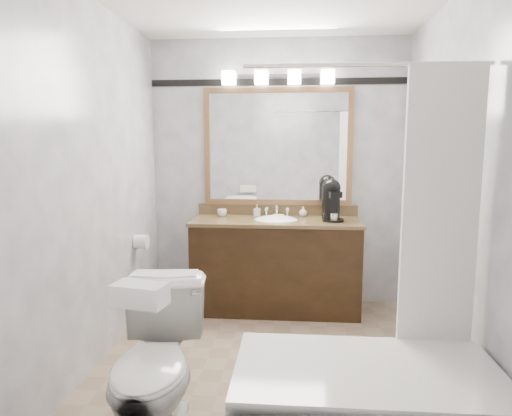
# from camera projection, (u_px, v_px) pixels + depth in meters

# --- Properties ---
(room) EXTENTS (2.42, 2.62, 2.52)m
(room) POSITION_uv_depth(u_px,v_px,m) (270.00, 186.00, 3.08)
(room) COLOR gray
(room) RESTS_ON ground
(vanity) EXTENTS (1.53, 0.58, 0.97)m
(vanity) POSITION_uv_depth(u_px,v_px,m) (276.00, 263.00, 4.19)
(vanity) COLOR black
(vanity) RESTS_ON ground
(mirror) EXTENTS (1.40, 0.04, 1.10)m
(mirror) POSITION_uv_depth(u_px,v_px,m) (278.00, 147.00, 4.30)
(mirror) COLOR olive
(mirror) RESTS_ON room
(vanity_light_bar) EXTENTS (1.02, 0.14, 0.12)m
(vanity_light_bar) POSITION_uv_depth(u_px,v_px,m) (278.00, 77.00, 4.16)
(vanity_light_bar) COLOR silver
(vanity_light_bar) RESTS_ON room
(accent_stripe) EXTENTS (2.40, 0.01, 0.06)m
(accent_stripe) POSITION_uv_depth(u_px,v_px,m) (278.00, 82.00, 4.23)
(accent_stripe) COLOR black
(accent_stripe) RESTS_ON room
(bathtub) EXTENTS (1.30, 0.75, 1.96)m
(bathtub) POSITION_uv_depth(u_px,v_px,m) (370.00, 397.00, 2.28)
(bathtub) COLOR white
(bathtub) RESTS_ON ground
(tp_roll) EXTENTS (0.11, 0.12, 0.12)m
(tp_roll) POSITION_uv_depth(u_px,v_px,m) (141.00, 242.00, 3.91)
(tp_roll) COLOR white
(tp_roll) RESTS_ON room
(toilet) EXTENTS (0.53, 0.83, 0.81)m
(toilet) POSITION_uv_depth(u_px,v_px,m) (156.00, 367.00, 2.33)
(toilet) COLOR white
(toilet) RESTS_ON ground
(tissue_box) EXTENTS (0.27, 0.18, 0.10)m
(tissue_box) POSITION_uv_depth(u_px,v_px,m) (140.00, 294.00, 2.07)
(tissue_box) COLOR white
(tissue_box) RESTS_ON toilet
(coffee_maker) EXTENTS (0.20, 0.24, 0.37)m
(coffee_maker) POSITION_uv_depth(u_px,v_px,m) (331.00, 199.00, 4.07)
(coffee_maker) COLOR black
(coffee_maker) RESTS_ON vanity
(cup_left) EXTENTS (0.11, 0.11, 0.07)m
(cup_left) POSITION_uv_depth(u_px,v_px,m) (222.00, 213.00, 4.32)
(cup_left) COLOR white
(cup_left) RESTS_ON vanity
(soap_bottle_a) EXTENTS (0.06, 0.07, 0.11)m
(soap_bottle_a) POSITION_uv_depth(u_px,v_px,m) (257.00, 210.00, 4.31)
(soap_bottle_a) COLOR white
(soap_bottle_a) RESTS_ON vanity
(soap_bottle_b) EXTENTS (0.10, 0.10, 0.09)m
(soap_bottle_b) POSITION_uv_depth(u_px,v_px,m) (303.00, 211.00, 4.30)
(soap_bottle_b) COLOR white
(soap_bottle_b) RESTS_ON vanity
(soap_bar) EXTENTS (0.09, 0.06, 0.03)m
(soap_bar) POSITION_uv_depth(u_px,v_px,m) (278.00, 216.00, 4.25)
(soap_bar) COLOR beige
(soap_bar) RESTS_ON vanity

